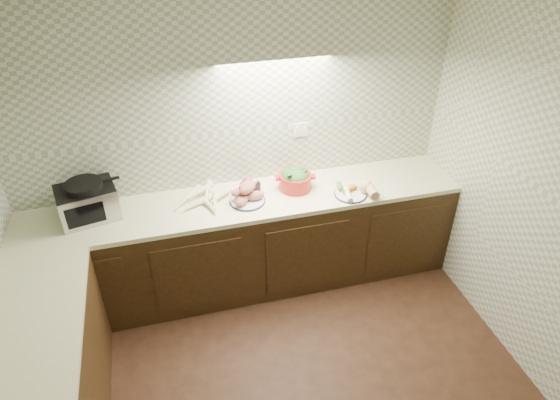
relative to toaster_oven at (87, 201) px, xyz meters
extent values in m
cube|color=white|center=(1.20, -1.58, 1.53)|extent=(3.60, 3.60, 0.05)
cube|color=gray|center=(1.20, 0.19, 0.26)|extent=(3.60, 0.05, 2.60)
cube|color=beige|center=(1.75, 0.21, 0.28)|extent=(0.13, 0.01, 0.12)
cube|color=black|center=(1.20, -0.08, -0.61)|extent=(3.60, 0.60, 0.86)
cube|color=beige|center=(1.20, -0.08, -0.16)|extent=(3.60, 0.60, 0.04)
cube|color=black|center=(0.00, 0.01, -0.01)|extent=(0.48, 0.40, 0.25)
cube|color=#ACACB1|center=(0.03, -0.15, -0.01)|extent=(0.42, 0.10, 0.25)
cube|color=black|center=(0.03, -0.15, -0.01)|extent=(0.27, 0.06, 0.17)
cylinder|color=black|center=(0.00, 0.01, 0.14)|extent=(0.33, 0.33, 0.05)
cone|color=#F2E8C1|center=(0.99, -0.08, -0.11)|extent=(0.26, 0.20, 0.06)
cone|color=#F2E8C1|center=(0.93, 0.01, -0.11)|extent=(0.16, 0.26, 0.06)
cone|color=#F2E8C1|center=(0.75, -0.12, -0.11)|extent=(0.21, 0.25, 0.05)
cone|color=#F2E8C1|center=(0.83, 0.06, -0.12)|extent=(0.06, 0.25, 0.05)
cone|color=#F2E8C1|center=(0.87, -0.02, -0.11)|extent=(0.24, 0.22, 0.05)
cone|color=#F2E8C1|center=(0.83, 0.02, -0.11)|extent=(0.06, 0.23, 0.06)
cone|color=#F2E8C1|center=(0.92, -0.11, -0.09)|extent=(0.08, 0.26, 0.05)
cone|color=#F2E8C1|center=(0.90, 0.04, -0.09)|extent=(0.22, 0.14, 0.05)
cone|color=#F2E8C1|center=(0.90, 0.07, -0.10)|extent=(0.07, 0.22, 0.06)
cylinder|color=#181940|center=(1.21, -0.12, -0.13)|extent=(0.29, 0.29, 0.01)
cylinder|color=silver|center=(1.21, -0.12, -0.13)|extent=(0.27, 0.27, 0.02)
ellipsoid|color=#A55B57|center=(1.16, -0.16, -0.09)|extent=(0.18, 0.14, 0.07)
ellipsoid|color=#A55B57|center=(1.27, -0.12, -0.09)|extent=(0.18, 0.14, 0.07)
ellipsoid|color=#A55B57|center=(1.19, -0.07, -0.09)|extent=(0.18, 0.14, 0.07)
ellipsoid|color=#A55B57|center=(1.16, -0.10, -0.05)|extent=(0.18, 0.14, 0.07)
ellipsoid|color=#A55B57|center=(1.23, -0.06, -0.05)|extent=(0.18, 0.14, 0.07)
ellipsoid|color=#A55B57|center=(1.21, -0.13, -0.01)|extent=(0.18, 0.14, 0.07)
ellipsoid|color=#A55B57|center=(1.22, -0.09, 0.00)|extent=(0.18, 0.14, 0.07)
cylinder|color=black|center=(1.27, 0.04, -0.11)|extent=(0.17, 0.17, 0.06)
sphere|color=maroon|center=(1.25, 0.04, -0.05)|extent=(0.09, 0.09, 0.09)
sphere|color=white|center=(1.30, 0.05, -0.07)|extent=(0.06, 0.06, 0.06)
cylinder|color=red|center=(1.64, -0.02, -0.07)|extent=(0.32, 0.32, 0.14)
cube|color=red|center=(1.49, 0.01, -0.04)|extent=(0.04, 0.06, 0.02)
cube|color=red|center=(1.79, -0.05, -0.04)|extent=(0.04, 0.06, 0.02)
ellipsoid|color=#3A6F2C|center=(1.64, -0.02, -0.02)|extent=(0.24, 0.24, 0.13)
cylinder|color=#181940|center=(2.05, -0.24, -0.13)|extent=(0.27, 0.27, 0.01)
cylinder|color=silver|center=(2.05, -0.24, -0.13)|extent=(0.25, 0.25, 0.02)
cone|color=orange|center=(2.02, -0.22, -0.11)|extent=(0.15, 0.10, 0.03)
cone|color=orange|center=(2.01, -0.23, -0.11)|extent=(0.15, 0.08, 0.03)
cone|color=orange|center=(2.04, -0.21, -0.11)|extent=(0.15, 0.09, 0.03)
cone|color=orange|center=(2.04, -0.21, -0.09)|extent=(0.16, 0.07, 0.03)
cone|color=orange|center=(2.05, -0.23, -0.09)|extent=(0.15, 0.08, 0.03)
cylinder|color=white|center=(2.01, -0.28, -0.10)|extent=(0.07, 0.18, 0.04)
cylinder|color=#518738|center=(1.99, -0.15, -0.10)|extent=(0.06, 0.11, 0.05)
camera|label=1|loc=(0.61, -3.40, 2.13)|focal=32.00mm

